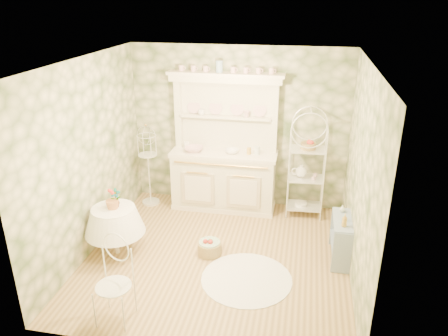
% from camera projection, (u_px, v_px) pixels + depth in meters
% --- Properties ---
extents(floor, '(3.60, 3.60, 0.00)m').
position_uv_depth(floor, '(217.00, 256.00, 6.16)').
color(floor, tan).
rests_on(floor, ground).
extents(ceiling, '(3.60, 3.60, 0.00)m').
position_uv_depth(ceiling, '(216.00, 62.00, 5.14)').
color(ceiling, white).
rests_on(ceiling, floor).
extents(wall_left, '(3.60, 3.60, 0.00)m').
position_uv_depth(wall_left, '(88.00, 159.00, 5.96)').
color(wall_left, beige).
rests_on(wall_left, floor).
extents(wall_right, '(3.60, 3.60, 0.00)m').
position_uv_depth(wall_right, '(361.00, 179.00, 5.33)').
color(wall_right, beige).
rests_on(wall_right, floor).
extents(wall_back, '(3.60, 3.60, 0.00)m').
position_uv_depth(wall_back, '(239.00, 128.00, 7.28)').
color(wall_back, beige).
rests_on(wall_back, floor).
extents(wall_front, '(3.60, 3.60, 0.00)m').
position_uv_depth(wall_front, '(177.00, 241.00, 4.01)').
color(wall_front, beige).
rests_on(wall_front, floor).
extents(kitchen_dresser, '(1.87, 0.61, 2.29)m').
position_uv_depth(kitchen_dresser, '(224.00, 144.00, 7.14)').
color(kitchen_dresser, white).
rests_on(kitchen_dresser, floor).
extents(bakers_rack, '(0.54, 0.40, 1.68)m').
position_uv_depth(bakers_rack, '(307.00, 167.00, 7.01)').
color(bakers_rack, white).
rests_on(bakers_rack, floor).
extents(side_shelf, '(0.30, 0.72, 0.60)m').
position_uv_depth(side_shelf, '(341.00, 239.00, 6.01)').
color(side_shelf, '#8DA1BC').
rests_on(side_shelf, floor).
extents(round_table, '(0.62, 0.62, 0.63)m').
position_uv_depth(round_table, '(116.00, 233.00, 6.13)').
color(round_table, white).
rests_on(round_table, floor).
extents(cafe_chair, '(0.52, 0.52, 0.93)m').
position_uv_depth(cafe_chair, '(113.00, 285.00, 4.81)').
color(cafe_chair, white).
rests_on(cafe_chair, floor).
extents(birdcage_stand, '(0.35, 0.35, 1.45)m').
position_uv_depth(birdcage_stand, '(148.00, 165.00, 7.43)').
color(birdcage_stand, white).
rests_on(birdcage_stand, floor).
extents(floor_basket, '(0.43, 0.43, 0.24)m').
position_uv_depth(floor_basket, '(210.00, 246.00, 6.18)').
color(floor_basket, '#A48A54').
rests_on(floor_basket, floor).
extents(lace_rug, '(1.30, 1.30, 0.01)m').
position_uv_depth(lace_rug, '(246.00, 279.00, 5.67)').
color(lace_rug, white).
rests_on(lace_rug, floor).
extents(bowl_floral, '(0.33, 0.33, 0.08)m').
position_uv_depth(bowl_floral, '(194.00, 151.00, 7.23)').
color(bowl_floral, white).
rests_on(bowl_floral, kitchen_dresser).
extents(bowl_white, '(0.23, 0.23, 0.07)m').
position_uv_depth(bowl_white, '(232.00, 153.00, 7.14)').
color(bowl_white, white).
rests_on(bowl_white, kitchen_dresser).
extents(cup_left, '(0.15, 0.15, 0.09)m').
position_uv_depth(cup_left, '(201.00, 113.00, 7.16)').
color(cup_left, white).
rests_on(cup_left, kitchen_dresser).
extents(cup_right, '(0.12, 0.12, 0.10)m').
position_uv_depth(cup_right, '(247.00, 115.00, 7.05)').
color(cup_right, white).
rests_on(cup_right, kitchen_dresser).
extents(potted_geranium, '(0.17, 0.14, 0.27)m').
position_uv_depth(potted_geranium, '(116.00, 198.00, 5.96)').
color(potted_geranium, '#3F7238').
rests_on(potted_geranium, round_table).
extents(bottle_amber, '(0.08, 0.08, 0.18)m').
position_uv_depth(bottle_amber, '(344.00, 222.00, 5.69)').
color(bottle_amber, '#B99034').
rests_on(bottle_amber, side_shelf).
extents(bottle_blue, '(0.05, 0.05, 0.10)m').
position_uv_depth(bottle_blue, '(343.00, 218.00, 5.84)').
color(bottle_blue, '#8AACC7').
rests_on(bottle_blue, side_shelf).
extents(bottle_glass, '(0.09, 0.09, 0.10)m').
position_uv_depth(bottle_glass, '(342.00, 210.00, 6.08)').
color(bottle_glass, silver).
rests_on(bottle_glass, side_shelf).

